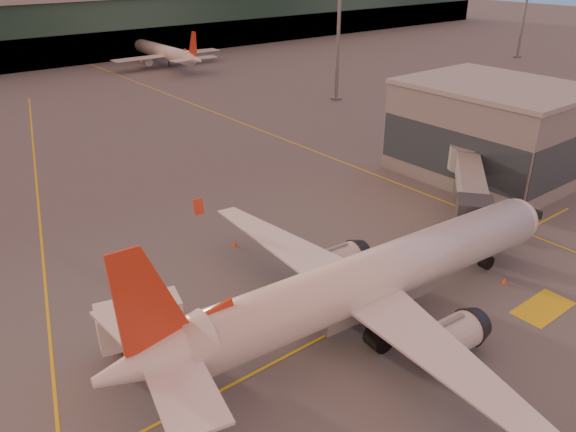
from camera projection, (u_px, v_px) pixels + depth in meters
ground at (365, 371)px, 41.66m from camera, size 600.00×600.00×0.00m
taxi_markings at (62, 204)px, 68.87m from camera, size 100.12×173.00×0.01m
gate_building at (491, 131)px, 75.22m from camera, size 18.40×22.40×12.60m
mast_east_near at (339, 25)px, 109.94m from camera, size 2.40×2.40×25.60m
mast_east_far at (527, 3)px, 155.03m from camera, size 2.40×2.40×25.60m
main_airplane at (367, 282)px, 44.96m from camera, size 43.18×38.94×13.03m
jet_bridge at (469, 182)px, 63.69m from camera, size 17.96×14.92×6.27m
catering_truck at (142, 326)px, 42.15m from camera, size 6.61×4.13×4.76m
gpu_cart at (466, 246)px, 57.86m from camera, size 2.44×1.95×1.25m
pushback_tug at (489, 223)px, 62.77m from camera, size 3.36×2.18×1.61m
cone_nose at (503, 247)px, 58.56m from camera, size 0.39×0.39×0.50m
cone_wing_left at (235, 243)px, 59.09m from camera, size 0.47×0.47×0.60m
cone_fwd at (505, 281)px, 52.48m from camera, size 0.45×0.45×0.57m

